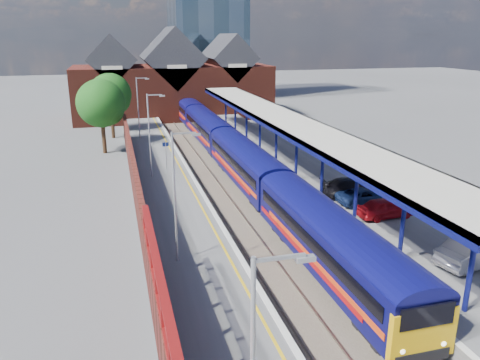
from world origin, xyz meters
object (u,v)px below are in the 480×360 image
object	(u,v)px
lamp_post_d	(139,104)
parked_car_dark	(353,188)
train	(225,142)
lamp_post_c	(151,131)
platform_sign	(166,151)
parked_car_blue	(365,196)
parked_car_red	(385,208)
lamp_post_b	(177,190)
parked_car_silver	(475,251)

from	to	relation	value
lamp_post_d	parked_car_dark	xyz separation A→B (m)	(13.89, -25.03, -3.30)
train	lamp_post_d	xyz separation A→B (m)	(-7.86, 9.12, 2.87)
lamp_post_d	lamp_post_c	bearing A→B (deg)	-90.00
platform_sign	parked_car_dark	bearing A→B (deg)	-41.35
lamp_post_c	parked_car_blue	xyz separation A→B (m)	(13.98, -10.63, -3.43)
lamp_post_d	parked_car_blue	bearing A→B (deg)	-62.30
parked_car_red	lamp_post_d	bearing A→B (deg)	21.83
lamp_post_d	platform_sign	world-z (taller)	lamp_post_d
platform_sign	lamp_post_b	bearing A→B (deg)	-94.33
lamp_post_b	lamp_post_d	bearing A→B (deg)	90.00
lamp_post_c	lamp_post_d	bearing A→B (deg)	90.00
lamp_post_b	parked_car_red	size ratio (longest dim) A/B	1.82
platform_sign	train	bearing A→B (deg)	36.91
train	parked_car_silver	distance (m)	28.23
lamp_post_b	parked_car_silver	xyz separation A→B (m)	(14.86, -4.47, -3.23)
lamp_post_b	lamp_post_c	world-z (taller)	same
parked_car_silver	parked_car_dark	distance (m)	11.48
train	parked_car_dark	size ratio (longest dim) A/B	13.75
lamp_post_b	parked_car_silver	world-z (taller)	lamp_post_b
parked_car_red	parked_car_silver	xyz separation A→B (m)	(0.88, -7.15, 0.10)
train	parked_car_blue	xyz separation A→B (m)	(6.12, -17.50, -0.56)
lamp_post_c	parked_car_silver	bearing A→B (deg)	-54.01
lamp_post_d	parked_car_silver	size ratio (longest dim) A/B	1.52
train	lamp_post_c	size ratio (longest dim) A/B	9.42
train	parked_car_silver	xyz separation A→B (m)	(7.01, -27.34, -0.36)
parked_car_red	parked_car_silver	bearing A→B (deg)	-176.69
platform_sign	parked_car_red	world-z (taller)	platform_sign
parked_car_red	parked_car_silver	size ratio (longest dim) A/B	0.83
parked_car_red	parked_car_blue	distance (m)	2.69
lamp_post_c	parked_car_dark	world-z (taller)	lamp_post_c
parked_car_silver	parked_car_blue	distance (m)	9.88
train	lamp_post_b	size ratio (longest dim) A/B	9.42
platform_sign	parked_car_blue	bearing A→B (deg)	-45.02
lamp_post_d	parked_car_red	distance (m)	32.65
lamp_post_c	parked_car_silver	size ratio (longest dim) A/B	1.52
lamp_post_b	parked_car_dark	size ratio (longest dim) A/B	1.46
lamp_post_c	parked_car_blue	distance (m)	17.89
lamp_post_b	parked_car_silver	bearing A→B (deg)	-16.73
train	platform_sign	bearing A→B (deg)	-143.09
parked_car_red	train	bearing A→B (deg)	13.21
parked_car_silver	lamp_post_d	bearing A→B (deg)	8.46
train	parked_car_silver	size ratio (longest dim) A/B	14.32
platform_sign	parked_car_dark	world-z (taller)	platform_sign
lamp_post_d	parked_car_silver	bearing A→B (deg)	-67.83
parked_car_red	parked_car_blue	world-z (taller)	parked_car_red
lamp_post_b	parked_car_dark	bearing A→B (deg)	26.64
parked_car_red	parked_car_dark	size ratio (longest dim) A/B	0.80
parked_car_dark	parked_car_red	bearing A→B (deg)	-170.18
platform_sign	parked_car_blue	distance (m)	17.89
lamp_post_d	parked_car_silver	xyz separation A→B (m)	(14.86, -36.47, -3.23)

